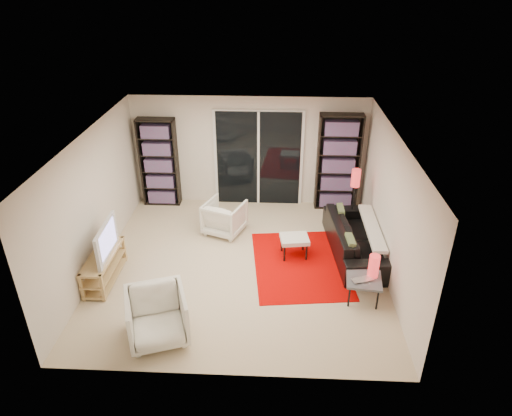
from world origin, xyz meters
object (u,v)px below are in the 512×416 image
object	(u,v)px
bookshelf_left	(159,163)
ottoman	(294,240)
bookshelf_right	(338,163)
sofa	(356,238)
side_table	(364,281)
floor_lamp	(355,185)
tv_stand	(104,266)
armchair_back	(225,217)
armchair_front	(157,317)

from	to	relation	value
bookshelf_left	ottoman	xyz separation A→B (m)	(2.90, -2.00, -0.63)
bookshelf_right	sofa	bearing A→B (deg)	-84.51
side_table	floor_lamp	world-z (taller)	floor_lamp
tv_stand	side_table	xyz separation A→B (m)	(4.29, -0.32, 0.10)
bookshelf_left	sofa	bearing A→B (deg)	-24.66
bookshelf_left	side_table	bearing A→B (deg)	-38.82
ottoman	floor_lamp	bearing A→B (deg)	42.04
armchair_back	ottoman	world-z (taller)	armchair_back
bookshelf_right	ottoman	world-z (taller)	bookshelf_right
armchair_front	floor_lamp	size ratio (longest dim) A/B	0.65
tv_stand	sofa	bearing A→B (deg)	13.17
bookshelf_left	ottoman	world-z (taller)	bookshelf_left
armchair_back	ottoman	bearing A→B (deg)	171.05
tv_stand	bookshelf_right	bearing A→B (deg)	34.48
tv_stand	floor_lamp	distance (m)	4.87
bookshelf_left	armchair_back	size ratio (longest dim) A/B	2.66
armchair_back	side_table	distance (m)	3.13
sofa	bookshelf_left	bearing A→B (deg)	60.21
bookshelf_right	tv_stand	distance (m)	5.13
ottoman	bookshelf_left	bearing A→B (deg)	145.41
sofa	armchair_back	xyz separation A→B (m)	(-2.49, 0.64, 0.02)
tv_stand	floor_lamp	size ratio (longest dim) A/B	0.94
armchair_front	floor_lamp	distance (m)	4.59
bookshelf_right	sofa	world-z (taller)	bookshelf_right
tv_stand	sofa	world-z (taller)	sofa
armchair_front	side_table	world-z (taller)	armchair_front
armchair_back	ottoman	xyz separation A→B (m)	(1.36, -0.79, 0.01)
armchair_front	side_table	distance (m)	3.21
sofa	floor_lamp	distance (m)	1.13
armchair_front	armchair_back	bearing A→B (deg)	59.05
armchair_back	ottoman	distance (m)	1.58
sofa	ottoman	distance (m)	1.14
tv_stand	side_table	size ratio (longest dim) A/B	2.02
ottoman	floor_lamp	world-z (taller)	floor_lamp
armchair_back	armchair_front	bearing A→B (deg)	99.33
bookshelf_left	tv_stand	distance (m)	2.97
tv_stand	armchair_back	world-z (taller)	armchair_back
armchair_front	bookshelf_right	bearing A→B (deg)	35.83
armchair_back	armchair_front	xyz separation A→B (m)	(-0.63, -2.98, 0.05)
bookshelf_left	ottoman	size ratio (longest dim) A/B	3.51
bookshelf_right	tv_stand	world-z (taller)	bookshelf_right
bookshelf_right	armchair_back	distance (m)	2.71
bookshelf_left	armchair_front	xyz separation A→B (m)	(0.91, -4.19, -0.59)
side_table	bookshelf_left	bearing A→B (deg)	141.18
bookshelf_right	armchair_back	world-z (taller)	bookshelf_right
sofa	floor_lamp	world-z (taller)	floor_lamp
sofa	ottoman	xyz separation A→B (m)	(-1.13, -0.15, 0.03)
bookshelf_right	ottoman	size ratio (longest dim) A/B	3.79
tv_stand	armchair_back	size ratio (longest dim) A/B	1.65
tv_stand	sofa	distance (m)	4.47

